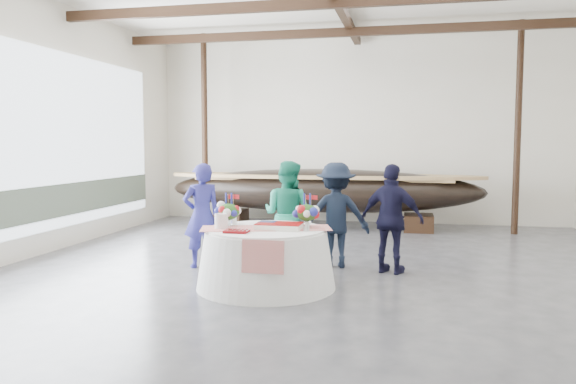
# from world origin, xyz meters

# --- Properties ---
(floor) EXTENTS (10.00, 12.00, 0.01)m
(floor) POSITION_xyz_m (0.00, 0.00, 0.00)
(floor) COLOR #3D3D42
(floor) RESTS_ON ground
(wall_back) EXTENTS (10.00, 0.02, 4.50)m
(wall_back) POSITION_xyz_m (0.00, 6.00, 2.25)
(wall_back) COLOR silver
(wall_back) RESTS_ON ground
(wall_front) EXTENTS (10.00, 0.02, 4.50)m
(wall_front) POSITION_xyz_m (0.00, -6.00, 2.25)
(wall_front) COLOR silver
(wall_front) RESTS_ON ground
(wall_left) EXTENTS (0.02, 12.00, 4.50)m
(wall_left) POSITION_xyz_m (-5.00, 0.00, 2.25)
(wall_left) COLOR silver
(wall_left) RESTS_ON ground
(pavilion_structure) EXTENTS (9.80, 11.76, 4.50)m
(pavilion_structure) POSITION_xyz_m (0.00, 0.82, 4.00)
(pavilion_structure) COLOR black
(pavilion_structure) RESTS_ON ground
(open_bay) EXTENTS (0.03, 7.00, 3.20)m
(open_bay) POSITION_xyz_m (-4.95, 1.00, 1.83)
(open_bay) COLOR silver
(open_bay) RESTS_ON ground
(longboat_display) EXTENTS (7.25, 1.45, 1.36)m
(longboat_display) POSITION_xyz_m (-0.68, 4.75, 0.87)
(longboat_display) COLOR black
(longboat_display) RESTS_ON ground
(banquet_table) EXTENTS (1.88, 1.88, 0.80)m
(banquet_table) POSITION_xyz_m (-0.60, -0.69, 0.40)
(banquet_table) COLOR white
(banquet_table) RESTS_ON ground
(tabletop_items) EXTENTS (1.82, 1.04, 0.40)m
(tabletop_items) POSITION_xyz_m (-0.65, -0.60, 0.95)
(tabletop_items) COLOR red
(tabletop_items) RESTS_ON banquet_table
(guest_woman_blue) EXTENTS (0.71, 0.67, 1.63)m
(guest_woman_blue) POSITION_xyz_m (-1.89, 0.31, 0.82)
(guest_woman_blue) COLOR navy
(guest_woman_blue) RESTS_ON ground
(guest_woman_teal) EXTENTS (0.96, 0.83, 1.67)m
(guest_woman_teal) POSITION_xyz_m (-0.58, 0.58, 0.84)
(guest_woman_teal) COLOR #1A8A6B
(guest_woman_teal) RESTS_ON ground
(guest_man_left) EXTENTS (1.15, 0.79, 1.65)m
(guest_man_left) POSITION_xyz_m (0.16, 0.77, 0.82)
(guest_man_left) COLOR black
(guest_man_left) RESTS_ON ground
(guest_man_right) EXTENTS (1.04, 0.69, 1.64)m
(guest_man_right) POSITION_xyz_m (1.03, 0.51, 0.82)
(guest_man_right) COLOR black
(guest_man_right) RESTS_ON ground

